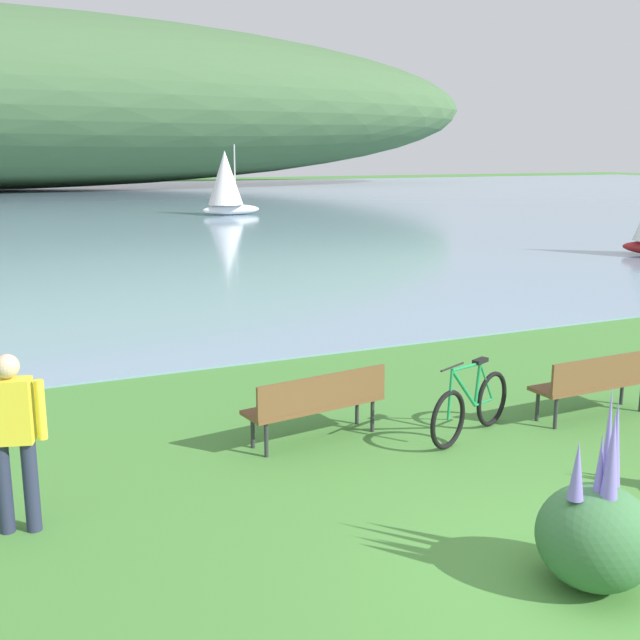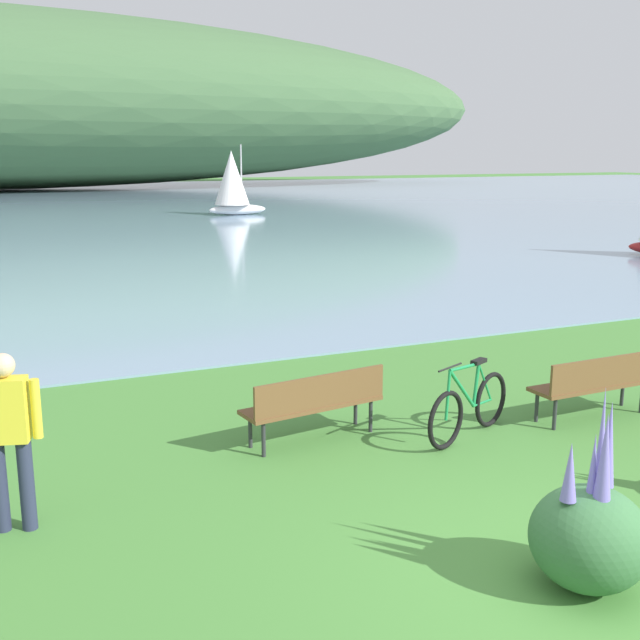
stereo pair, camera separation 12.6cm
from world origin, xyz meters
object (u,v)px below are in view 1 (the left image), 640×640
(park_bench_near_camera, at_px, (318,401))
(bicycle_leaning_near_bench, at_px, (471,406))
(person_on_the_grass, at_px, (13,432))
(sailboat_mid_bay, at_px, (226,182))
(park_bench_further_along, at_px, (597,380))

(park_bench_near_camera, xyz_separation_m, bicycle_leaning_near_bench, (1.79, -0.65, -0.12))
(person_on_the_grass, bearing_deg, park_bench_near_camera, 14.56)
(park_bench_near_camera, height_order, sailboat_mid_bay, sailboat_mid_bay)
(bicycle_leaning_near_bench, distance_m, person_on_the_grass, 5.30)
(park_bench_near_camera, xyz_separation_m, park_bench_further_along, (3.70, -0.77, 0.00))
(person_on_the_grass, relative_size, sailboat_mid_bay, 0.44)
(sailboat_mid_bay, bearing_deg, person_on_the_grass, -111.16)
(park_bench_further_along, bearing_deg, sailboat_mid_bay, 79.92)
(bicycle_leaning_near_bench, xyz_separation_m, person_on_the_grass, (-5.26, -0.25, 0.58))
(person_on_the_grass, xyz_separation_m, sailboat_mid_bay, (13.23, 34.17, 0.87))
(park_bench_further_along, height_order, sailboat_mid_bay, sailboat_mid_bay)
(park_bench_near_camera, height_order, person_on_the_grass, person_on_the_grass)
(person_on_the_grass, bearing_deg, park_bench_further_along, 1.01)
(park_bench_near_camera, bearing_deg, bicycle_leaning_near_bench, -19.96)
(park_bench_near_camera, relative_size, person_on_the_grass, 1.08)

